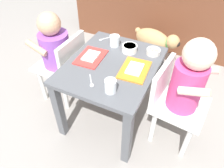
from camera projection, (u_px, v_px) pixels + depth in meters
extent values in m
plane|color=gray|center=(112.00, 114.00, 1.51)|extent=(7.00, 7.00, 0.00)
cube|color=#515459|center=(112.00, 65.00, 1.22)|extent=(0.49, 0.60, 0.03)
cube|color=#515459|center=(59.00, 111.00, 1.26)|extent=(0.04, 0.04, 0.42)
cube|color=#515459|center=(127.00, 138.00, 1.12)|extent=(0.04, 0.04, 0.42)
cube|color=#515459|center=(102.00, 62.00, 1.61)|extent=(0.04, 0.04, 0.42)
cube|color=#515459|center=(157.00, 78.00, 1.48)|extent=(0.04, 0.04, 0.42)
cube|color=white|center=(59.00, 65.00, 1.47)|extent=(0.29, 0.29, 0.02)
cube|color=white|center=(72.00, 55.00, 1.34)|extent=(0.03, 0.27, 0.22)
cylinder|color=purple|center=(56.00, 49.00, 1.38)|extent=(0.19, 0.19, 0.23)
sphere|color=tan|center=(49.00, 24.00, 1.27)|extent=(0.14, 0.14, 0.14)
cylinder|color=white|center=(60.00, 69.00, 1.66)|extent=(0.03, 0.03, 0.28)
cylinder|color=white|center=(42.00, 85.00, 1.53)|extent=(0.03, 0.03, 0.28)
cylinder|color=white|center=(81.00, 77.00, 1.60)|extent=(0.03, 0.03, 0.28)
cylinder|color=white|center=(65.00, 94.00, 1.47)|extent=(0.03, 0.03, 0.28)
cylinder|color=tan|center=(58.00, 33.00, 1.43)|extent=(0.15, 0.04, 0.09)
cylinder|color=tan|center=(37.00, 48.00, 1.29)|extent=(0.15, 0.04, 0.09)
cube|color=white|center=(180.00, 106.00, 1.19)|extent=(0.31, 0.31, 0.02)
cube|color=white|center=(162.00, 82.00, 1.16)|extent=(0.05, 0.27, 0.22)
cylinder|color=#D83F7F|center=(186.00, 87.00, 1.09)|extent=(0.17, 0.17, 0.27)
sphere|color=beige|center=(199.00, 54.00, 0.95)|extent=(0.15, 0.15, 0.15)
cylinder|color=white|center=(186.00, 142.00, 1.19)|extent=(0.03, 0.03, 0.28)
cylinder|color=white|center=(196.00, 118.00, 1.31)|extent=(0.03, 0.03, 0.28)
cylinder|color=white|center=(153.00, 126.00, 1.26)|extent=(0.03, 0.03, 0.28)
cylinder|color=white|center=(165.00, 105.00, 1.39)|extent=(0.03, 0.03, 0.28)
cylinder|color=beige|center=(194.00, 92.00, 0.97)|extent=(0.15, 0.05, 0.09)
cylinder|color=beige|center=(204.00, 70.00, 1.09)|extent=(0.15, 0.05, 0.09)
ellipsoid|color=tan|center=(152.00, 39.00, 1.85)|extent=(0.34, 0.22, 0.17)
sphere|color=tan|center=(173.00, 42.00, 1.73)|extent=(0.11, 0.11, 0.11)
sphere|color=black|center=(177.00, 44.00, 1.72)|extent=(0.05, 0.05, 0.05)
torus|color=green|center=(169.00, 42.00, 1.76)|extent=(0.05, 0.10, 0.10)
sphere|color=tan|center=(138.00, 30.00, 1.89)|extent=(0.05, 0.05, 0.05)
cylinder|color=tan|center=(156.00, 59.00, 1.88)|extent=(0.04, 0.04, 0.14)
cylinder|color=tan|center=(161.00, 54.00, 1.93)|extent=(0.04, 0.04, 0.14)
cylinder|color=tan|center=(139.00, 52.00, 1.96)|extent=(0.04, 0.04, 0.14)
cylinder|color=tan|center=(145.00, 48.00, 2.01)|extent=(0.04, 0.04, 0.14)
cube|color=red|center=(91.00, 57.00, 1.25)|extent=(0.15, 0.20, 0.01)
cube|color=white|center=(91.00, 56.00, 1.24)|extent=(0.08, 0.11, 0.01)
cube|color=orange|center=(134.00, 70.00, 1.16)|extent=(0.16, 0.21, 0.01)
cube|color=white|center=(135.00, 69.00, 1.16)|extent=(0.09, 0.12, 0.01)
cylinder|color=white|center=(110.00, 86.00, 1.02)|extent=(0.06, 0.06, 0.07)
cylinder|color=silver|center=(110.00, 88.00, 1.03)|extent=(0.05, 0.05, 0.04)
cylinder|color=white|center=(115.00, 41.00, 1.33)|extent=(0.06, 0.06, 0.07)
cylinder|color=silver|center=(115.00, 43.00, 1.34)|extent=(0.05, 0.05, 0.03)
cylinder|color=white|center=(130.00, 48.00, 1.29)|extent=(0.09, 0.09, 0.04)
cylinder|color=#4C8C33|center=(130.00, 46.00, 1.28)|extent=(0.08, 0.08, 0.01)
cylinder|color=silver|center=(153.00, 52.00, 1.27)|extent=(0.08, 0.08, 0.03)
cylinder|color=#B26633|center=(154.00, 50.00, 1.26)|extent=(0.07, 0.07, 0.01)
cylinder|color=silver|center=(108.00, 38.00, 1.41)|extent=(0.05, 0.06, 0.01)
ellipsoid|color=silver|center=(101.00, 40.00, 1.40)|extent=(0.03, 0.03, 0.01)
cylinder|color=silver|center=(91.00, 79.00, 1.11)|extent=(0.05, 0.06, 0.01)
ellipsoid|color=silver|center=(92.00, 85.00, 1.07)|extent=(0.03, 0.03, 0.01)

